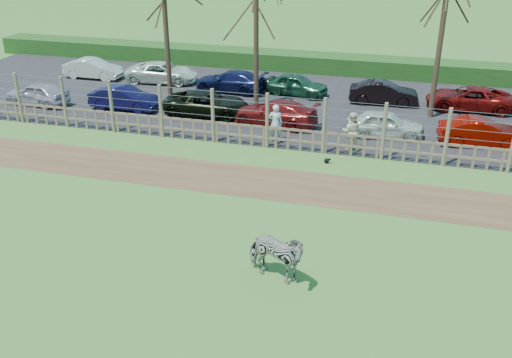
% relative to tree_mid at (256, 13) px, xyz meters
% --- Properties ---
extents(ground, '(120.00, 120.00, 0.00)m').
position_rel_tree_mid_xyz_m(ground, '(2.00, -13.50, -4.87)').
color(ground, '#6A9B46').
rests_on(ground, ground).
extents(dirt_strip, '(34.00, 2.80, 0.01)m').
position_rel_tree_mid_xyz_m(dirt_strip, '(2.00, -9.00, -4.86)').
color(dirt_strip, brown).
rests_on(dirt_strip, ground).
extents(asphalt, '(44.00, 13.00, 0.04)m').
position_rel_tree_mid_xyz_m(asphalt, '(2.00, 1.00, -4.85)').
color(asphalt, '#232326').
rests_on(asphalt, ground).
extents(hedge, '(46.00, 2.00, 1.10)m').
position_rel_tree_mid_xyz_m(hedge, '(2.00, 8.00, -4.32)').
color(hedge, '#1E4716').
rests_on(hedge, ground).
extents(fence, '(30.16, 0.16, 2.50)m').
position_rel_tree_mid_xyz_m(fence, '(2.00, -5.50, -4.06)').
color(fence, brown).
rests_on(fence, ground).
extents(tree_mid, '(4.80, 4.80, 6.83)m').
position_rel_tree_mid_xyz_m(tree_mid, '(0.00, 0.00, 0.00)').
color(tree_mid, '#3D2B1E').
rests_on(tree_mid, ground).
extents(tree_right, '(4.80, 4.80, 7.35)m').
position_rel_tree_mid_xyz_m(tree_right, '(9.00, 0.50, 0.37)').
color(tree_right, '#3D2B1E').
rests_on(tree_right, ground).
extents(zebra, '(2.08, 1.37, 1.62)m').
position_rel_tree_mid_xyz_m(zebra, '(4.69, -15.11, -4.06)').
color(zebra, gray).
rests_on(zebra, ground).
extents(visitor_a, '(0.69, 0.51, 1.72)m').
position_rel_tree_mid_xyz_m(visitor_a, '(2.19, -4.74, -3.96)').
color(visitor_a, silver).
rests_on(visitor_a, asphalt).
extents(visitor_b, '(0.86, 0.68, 1.72)m').
position_rel_tree_mid_xyz_m(visitor_b, '(5.62, -4.90, -3.96)').
color(visitor_b, beige).
rests_on(visitor_b, asphalt).
extents(crow, '(0.28, 0.21, 0.23)m').
position_rel_tree_mid_xyz_m(crow, '(4.83, -6.50, -4.75)').
color(crow, black).
rests_on(crow, ground).
extents(car_0, '(3.65, 1.77, 1.20)m').
position_rel_tree_mid_xyz_m(car_0, '(-11.39, -2.88, -4.23)').
color(car_0, '#BEB2BC').
rests_on(car_0, asphalt).
extents(car_1, '(3.65, 1.30, 1.20)m').
position_rel_tree_mid_xyz_m(car_1, '(-6.50, -2.39, -4.23)').
color(car_1, '#110F3C').
rests_on(car_1, asphalt).
extents(car_2, '(4.49, 2.40, 1.20)m').
position_rel_tree_mid_xyz_m(car_2, '(-2.02, -2.14, -4.23)').
color(car_2, black).
rests_on(car_2, asphalt).
extents(car_3, '(4.32, 2.23, 1.20)m').
position_rel_tree_mid_xyz_m(car_3, '(1.69, -2.63, -4.23)').
color(car_3, maroon).
rests_on(car_3, asphalt).
extents(car_4, '(3.63, 1.71, 1.20)m').
position_rel_tree_mid_xyz_m(car_4, '(6.94, -2.79, -4.23)').
color(car_4, silver).
rests_on(car_4, asphalt).
extents(car_5, '(3.77, 1.70, 1.20)m').
position_rel_tree_mid_xyz_m(car_5, '(11.12, -2.77, -4.23)').
color(car_5, '#870A01').
rests_on(car_5, asphalt).
extents(car_7, '(3.65, 1.28, 1.20)m').
position_rel_tree_mid_xyz_m(car_7, '(-11.16, 2.58, -4.23)').
color(car_7, white).
rests_on(car_7, asphalt).
extents(car_8, '(4.52, 2.49, 1.20)m').
position_rel_tree_mid_xyz_m(car_8, '(-6.67, 2.88, -4.23)').
color(car_8, silver).
rests_on(car_8, asphalt).
extents(car_9, '(4.26, 2.03, 1.20)m').
position_rel_tree_mid_xyz_m(car_9, '(-2.10, 2.15, -4.23)').
color(car_9, '#12173E').
rests_on(car_9, asphalt).
extents(car_10, '(3.68, 1.89, 1.20)m').
position_rel_tree_mid_xyz_m(car_10, '(1.70, 2.44, -4.23)').
color(car_10, '#215738').
rests_on(car_10, asphalt).
extents(car_11, '(3.71, 1.47, 1.20)m').
position_rel_tree_mid_xyz_m(car_11, '(6.53, 2.15, -4.23)').
color(car_11, black).
rests_on(car_11, asphalt).
extents(car_12, '(4.34, 2.04, 1.20)m').
position_rel_tree_mid_xyz_m(car_12, '(10.89, 2.31, -4.23)').
color(car_12, maroon).
rests_on(car_12, asphalt).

